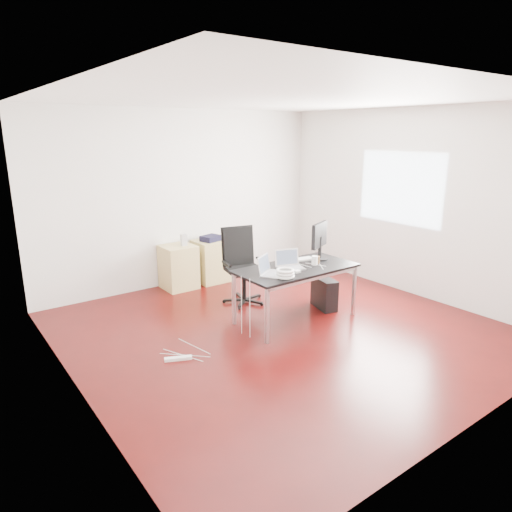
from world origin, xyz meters
TOP-DOWN VIEW (x-y plane):
  - room_shell at (0.04, 0.00)m, footprint 5.00×5.00m
  - desk at (0.35, 0.14)m, footprint 1.60×0.80m
  - office_chair at (0.19, 1.15)m, footprint 0.57×0.59m
  - filing_cabinet_left at (-0.30, 2.23)m, footprint 0.50×0.50m
  - filing_cabinet_right at (0.30, 2.23)m, footprint 0.50×0.50m
  - pc_tower at (0.96, 0.21)m, footprint 0.31×0.49m
  - wastebasket at (-0.34, 2.25)m, footprint 0.29×0.29m
  - power_strip at (-1.44, 0.05)m, footprint 0.30×0.17m
  - laptop_left at (-0.11, 0.11)m, footprint 0.41×0.39m
  - laptop_right at (0.26, 0.17)m, footprint 0.39×0.34m
  - monitor at (0.88, 0.27)m, footprint 0.43×0.26m
  - keyboard at (0.58, 0.37)m, footprint 0.46×0.24m
  - cup_white at (0.62, 0.08)m, footprint 0.10×0.10m
  - cup_brown at (0.69, 0.11)m, footprint 0.08×0.08m
  - cable_coil at (-0.04, -0.10)m, footprint 0.24×0.24m
  - power_adapter at (0.21, -0.03)m, footprint 0.08×0.08m
  - speaker at (-0.21, 2.19)m, footprint 0.10×0.09m
  - navy_garment at (0.30, 2.20)m, footprint 0.35×0.31m

SIDE VIEW (x-z plane):
  - power_strip at x=-1.44m, z-range 0.00..0.04m
  - wastebasket at x=-0.34m, z-range 0.00..0.28m
  - pc_tower at x=0.96m, z-range 0.00..0.44m
  - filing_cabinet_left at x=-0.30m, z-range 0.00..0.70m
  - filing_cabinet_right at x=0.30m, z-range 0.00..0.70m
  - office_chair at x=0.19m, z-range 0.06..1.15m
  - desk at x=0.35m, z-range 0.31..1.04m
  - keyboard at x=0.58m, z-range 0.73..0.75m
  - power_adapter at x=0.21m, z-range 0.73..0.76m
  - navy_garment at x=0.30m, z-range 0.70..0.79m
  - cup_brown at x=0.69m, z-range 0.73..0.83m
  - cable_coil at x=-0.04m, z-range 0.73..0.84m
  - laptop_left at x=-0.11m, z-range 0.67..0.90m
  - laptop_right at x=0.26m, z-range 0.67..0.90m
  - speaker at x=-0.21m, z-range 0.70..0.88m
  - cup_white at x=0.62m, z-range 0.73..0.85m
  - monitor at x=0.88m, z-range 0.76..1.27m
  - room_shell at x=0.04m, z-range -1.10..3.90m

